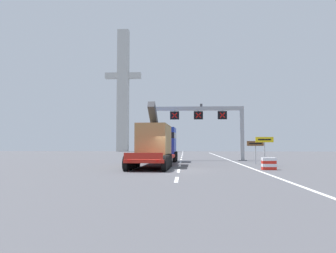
% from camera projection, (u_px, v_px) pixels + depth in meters
% --- Properties ---
extents(ground, '(112.00, 112.00, 0.00)m').
position_uv_depth(ground, '(172.00, 170.00, 22.62)').
color(ground, '#4C4C51').
extents(lane_markings, '(0.20, 67.06, 0.01)m').
position_uv_depth(lane_markings, '(182.00, 156.00, 48.74)').
color(lane_markings, silver).
rests_on(lane_markings, ground).
extents(edge_line_right, '(0.20, 63.00, 0.01)m').
position_uv_depth(edge_line_right, '(232.00, 161.00, 34.25)').
color(edge_line_right, silver).
rests_on(edge_line_right, ground).
extents(overhead_lane_gantry, '(10.61, 0.90, 6.54)m').
position_uv_depth(overhead_lane_gantry, '(210.00, 117.00, 35.77)').
color(overhead_lane_gantry, '#9EA0A5').
rests_on(overhead_lane_gantry, ground).
extents(heavy_haul_truck_red, '(3.50, 14.14, 5.30)m').
position_uv_depth(heavy_haul_truck_red, '(158.00, 143.00, 28.99)').
color(heavy_haul_truck_red, red).
rests_on(heavy_haul_truck_red, ground).
extents(exit_sign_yellow, '(1.54, 0.15, 2.52)m').
position_uv_depth(exit_sign_yellow, '(264.00, 144.00, 26.87)').
color(exit_sign_yellow, '#9EA0A5').
rests_on(exit_sign_yellow, ground).
extents(tourist_info_sign_brown, '(1.64, 0.15, 2.19)m').
position_uv_depth(tourist_info_sign_brown, '(256.00, 146.00, 29.73)').
color(tourist_info_sign_brown, '#9EA0A5').
rests_on(tourist_info_sign_brown, ground).
extents(crash_barrier_striped, '(1.01, 0.53, 0.90)m').
position_uv_depth(crash_barrier_striped, '(269.00, 164.00, 22.90)').
color(crash_barrier_striped, red).
rests_on(crash_barrier_striped, ground).
extents(bridge_pylon_distant, '(9.00, 2.00, 30.70)m').
position_uv_depth(bridge_pylon_distant, '(123.00, 89.00, 77.91)').
color(bridge_pylon_distant, '#B7B7B2').
rests_on(bridge_pylon_distant, ground).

